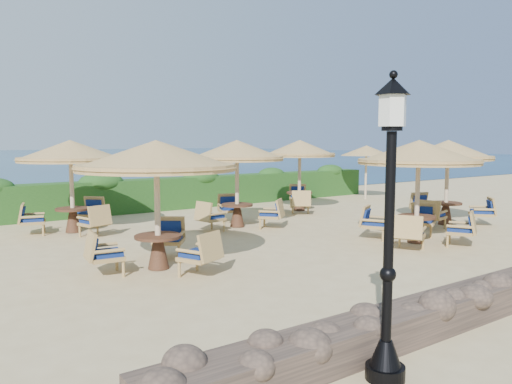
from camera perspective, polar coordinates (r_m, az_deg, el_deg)
name	(u,v)px	position (r m, az deg, el deg)	size (l,w,h in m)	color
ground	(310,236)	(13.98, 6.20, -5.01)	(120.00, 120.00, 0.00)	tan
hedge	(190,192)	(19.83, -7.55, -0.02)	(18.00, 0.90, 1.20)	#184014
lamp_post	(389,242)	(5.62, 14.93, -5.60)	(0.44, 0.44, 3.31)	black
extra_parasol	(366,151)	(22.91, 12.50, 4.63)	(2.30, 2.30, 2.41)	beige
cafe_set_0	(157,172)	(10.32, -11.29, 2.22)	(3.27, 3.27, 2.65)	beige
cafe_set_1	(418,170)	(13.41, 18.05, 2.42)	(3.09, 3.09, 2.65)	beige
cafe_set_2	(447,165)	(16.62, 21.04, 2.94)	(2.80, 2.80, 2.65)	beige
cafe_set_3	(71,165)	(15.16, -20.40, 2.89)	(2.93, 2.93, 2.65)	beige
cafe_set_4	(237,164)	(15.12, -2.19, 3.21)	(2.88, 2.87, 2.65)	beige
cafe_set_5	(300,158)	(18.69, 5.01, 3.89)	(2.66, 2.66, 2.65)	beige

